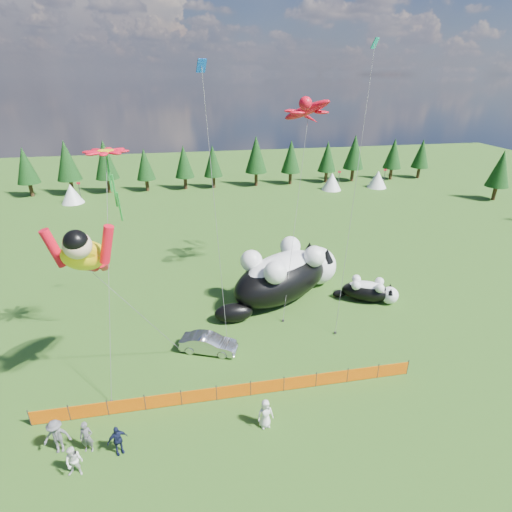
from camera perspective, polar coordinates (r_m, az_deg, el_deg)
The scene contains 17 objects.
ground at distance 27.05m, azimuth -4.07°, elevation -15.19°, with size 160.00×160.00×0.00m, color #173A0A.
safety_fence at distance 24.47m, azimuth -3.21°, elevation -18.71°, with size 22.06×0.06×1.10m.
tree_line at distance 67.09m, azimuth -8.96°, elevation 12.81°, with size 90.00×4.00×8.00m, color black, non-canonical shape.
festival_tents at distance 64.11m, azimuth 1.40°, elevation 10.17°, with size 50.00×3.20×2.80m, color white, non-canonical shape.
cat_large at distance 33.24m, azimuth 4.38°, elevation -2.53°, with size 11.54×8.67×4.59m.
cat_small at distance 34.51m, azimuth 15.87°, elevation -4.77°, with size 5.05×3.39×1.93m.
car at distance 27.86m, azimuth -6.79°, elevation -12.31°, with size 1.34×3.85×1.27m, color #B5B6BB.
spectator_a at distance 23.24m, azimuth -23.04°, elevation -22.72°, with size 0.66×0.43×1.80m, color #56565B.
spectator_b at distance 22.49m, azimuth -24.54°, elevation -25.17°, with size 0.83×0.49×1.72m, color silver.
spectator_c at distance 22.68m, azimuth -19.18°, elevation -23.60°, with size 0.99×0.51×1.69m, color #141938.
spectator_d at distance 23.70m, azimuth -26.58°, elevation -22.08°, with size 1.28×0.66×1.98m, color #56565B.
spectator_e at distance 22.73m, azimuth 1.34°, elevation -21.60°, with size 0.85×0.56×1.75m, color silver.
superhero_kite at distance 22.28m, azimuth -23.11°, elevation 0.09°, with size 7.06×5.96×11.76m.
gecko_kite at distance 33.70m, azimuth 7.23°, elevation 19.95°, with size 6.56×10.80×16.83m.
flower_kite at distance 23.76m, azimuth -20.61°, elevation 13.37°, with size 2.86×5.98×14.07m.
diamond_kite_a at distance 25.11m, azimuth -7.57°, elevation 23.36°, with size 1.20×3.94×18.51m.
diamond_kite_b at distance 31.94m, azimuth 16.31°, elevation 25.15°, with size 4.31×7.02×20.55m.
Camera 1 is at (-2.03, -20.74, 17.24)m, focal length 28.00 mm.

